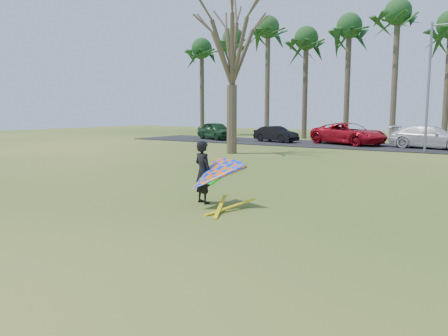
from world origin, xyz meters
The scene contains 15 objects.
ground centered at (0.00, 0.00, 0.00)m, with size 100.00×100.00×0.00m, color #205412.
parking_strip centered at (0.00, 25.00, 0.03)m, with size 46.00×7.00×0.06m, color black.
palm_0 centered at (-22.00, 31.00, 9.17)m, with size 4.84×4.84×10.84m.
palm_1 centered at (-18.00, 31.00, 9.85)m, with size 4.84×4.84×11.54m.
palm_2 centered at (-14.00, 31.00, 10.52)m, with size 4.84×4.84×12.24m.
palm_3 centered at (-10.00, 31.00, 9.17)m, with size 4.84×4.84×10.84m.
palm_4 centered at (-6.00, 31.00, 9.85)m, with size 4.84×4.84×11.54m.
palm_5 centered at (-2.00, 31.00, 10.52)m, with size 4.84×4.84×12.24m.
bare_tree_left centered at (-8.00, 15.00, 6.92)m, with size 6.60×6.60×9.70m.
streetlight centered at (2.16, 22.00, 4.46)m, with size 2.28×0.18×8.00m.
car_0 centered at (-15.90, 24.84, 0.85)m, with size 1.86×4.62×1.57m, color #1A4221.
car_1 centered at (-9.89, 24.85, 0.71)m, with size 1.38×3.96×1.31m, color black.
car_2 centered at (-3.97, 25.47, 0.89)m, with size 2.76×6.00×1.67m, color red.
car_3 centered at (1.89, 25.01, 0.85)m, with size 2.20×5.41×1.57m, color white.
kite_flyer centered at (-0.42, 1.91, 0.86)m, with size 2.13×2.39×2.02m.
Camera 1 is at (6.53, -7.90, 2.67)m, focal length 35.00 mm.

